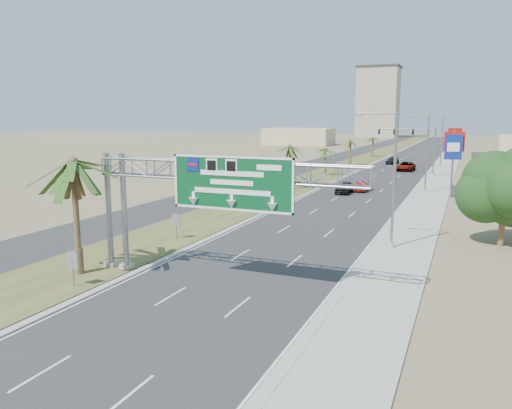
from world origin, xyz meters
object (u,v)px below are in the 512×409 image
object	(u,v)px
pole_sign_blue	(453,150)
pole_sign_red_far	(455,138)
car_right_lane	(406,166)
car_left_lane	(344,188)
pole_sign_red_near	(454,145)
car_mid_lane	(362,186)
sign_gantry	(210,180)
palm_near	(73,162)
car_far	(392,161)
signal_mast	(422,147)

from	to	relation	value
pole_sign_blue	pole_sign_red_far	size ratio (longest dim) A/B	0.95
pole_sign_blue	car_right_lane	bearing A→B (deg)	106.10
car_left_lane	pole_sign_red_near	distance (m)	14.05
pole_sign_red_near	car_mid_lane	bearing A→B (deg)	177.43
sign_gantry	car_right_lane	world-z (taller)	sign_gantry
car_mid_lane	pole_sign_red_far	bearing A→B (deg)	62.45
palm_near	car_mid_lane	size ratio (longest dim) A/B	2.04
sign_gantry	car_left_lane	bearing A→B (deg)	91.42
car_far	car_left_lane	bearing A→B (deg)	-83.17
sign_gantry	pole_sign_red_near	size ratio (longest dim) A/B	2.06
car_right_lane	pole_sign_red_far	bearing A→B (deg)	-43.72
car_right_lane	pole_sign_blue	size ratio (longest dim) A/B	0.76
signal_mast	palm_near	bearing A→B (deg)	-102.66
sign_gantry	car_left_lane	distance (m)	38.27
sign_gantry	signal_mast	world-z (taller)	signal_mast
car_far	car_right_lane	bearing A→B (deg)	-65.44
sign_gantry	signal_mast	bearing A→B (deg)	84.26
car_right_lane	sign_gantry	bearing A→B (deg)	-89.21
car_far	palm_near	bearing A→B (deg)	-88.15
palm_near	pole_sign_blue	world-z (taller)	palm_near
palm_near	car_left_lane	distance (m)	40.93
car_left_lane	car_right_lane	distance (m)	32.28
car_left_lane	car_far	world-z (taller)	car_left_lane
sign_gantry	pole_sign_red_near	world-z (taller)	pole_sign_red_near
signal_mast	car_left_lane	xyz separation A→B (m)	(-7.17, -24.16, -4.09)
car_far	car_mid_lane	bearing A→B (deg)	-80.84
car_right_lane	palm_near	bearing A→B (deg)	-95.57
sign_gantry	palm_near	world-z (taller)	palm_near
pole_sign_blue	car_far	bearing A→B (deg)	106.68
palm_near	pole_sign_red_far	bearing A→B (deg)	72.91
sign_gantry	pole_sign_blue	size ratio (longest dim) A/B	2.15
car_left_lane	car_right_lane	size ratio (longest dim) A/B	0.76
car_far	pole_sign_red_far	bearing A→B (deg)	-53.76
car_far	pole_sign_red_far	distance (m)	25.71
car_right_lane	car_far	bearing A→B (deg)	111.30
car_left_lane	car_mid_lane	size ratio (longest dim) A/B	1.09
sign_gantry	pole_sign_red_far	xyz separation A→B (m)	(11.25, 61.13, 0.41)
car_far	pole_sign_blue	distance (m)	45.07
signal_mast	pole_sign_red_far	world-z (taller)	pole_sign_red_far
car_mid_lane	car_right_lane	bearing A→B (deg)	85.16
car_left_lane	car_mid_lane	world-z (taller)	car_left_lane
sign_gantry	car_mid_lane	distance (m)	41.10
pole_sign_red_far	signal_mast	bearing A→B (deg)	169.65
car_left_lane	car_mid_lane	xyz separation A→B (m)	(1.71, 2.85, -0.09)
sign_gantry	car_right_lane	size ratio (longest dim) A/B	2.84
pole_sign_red_near	pole_sign_red_far	world-z (taller)	pole_sign_red_far
sign_gantry	pole_sign_red_near	distance (m)	41.92
car_left_lane	pole_sign_red_near	bearing A→B (deg)	9.55
car_left_lane	car_right_lane	xyz separation A→B (m)	(4.00, 32.03, 0.06)
pole_sign_red_near	pole_sign_red_far	bearing A→B (deg)	91.35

